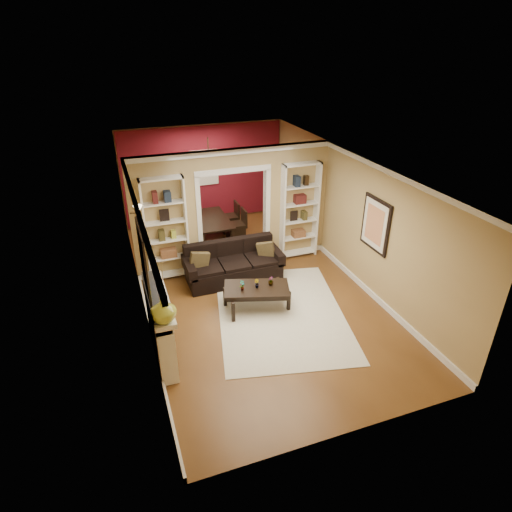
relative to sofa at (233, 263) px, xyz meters
name	(u,v)px	position (x,y,z in m)	size (l,w,h in m)	color
floor	(251,287)	(0.25, -0.45, -0.41)	(8.00, 8.00, 0.00)	brown
ceiling	(250,163)	(0.25, -0.45, 2.29)	(8.00, 8.00, 0.00)	white
wall_back	(204,174)	(0.25, 3.55, 0.94)	(8.00, 8.00, 0.00)	tan
wall_front	(358,357)	(0.25, -4.45, 0.94)	(8.00, 8.00, 0.00)	tan
wall_left	(136,247)	(-2.00, -0.45, 0.94)	(8.00, 8.00, 0.00)	tan
wall_right	(349,215)	(2.50, -0.45, 0.94)	(8.00, 8.00, 0.00)	tan
partition_wall	(233,209)	(0.25, 0.75, 0.94)	(4.50, 0.15, 2.70)	tan
red_back_panel	(204,175)	(0.25, 3.52, 0.91)	(4.44, 0.04, 2.64)	maroon
dining_window	(204,168)	(0.25, 3.48, 1.14)	(0.78, 0.03, 0.98)	#8CA5CC
area_rug	(281,313)	(0.48, -1.55, -0.41)	(2.38, 3.33, 0.01)	beige
sofa	(233,263)	(0.00, 0.00, 0.00)	(2.11, 0.91, 0.83)	black
pillow_left	(199,261)	(-0.75, -0.02, 0.19)	(0.40, 0.11, 0.40)	brown
pillow_right	(266,251)	(0.75, -0.02, 0.18)	(0.37, 0.11, 0.37)	brown
coffee_table	(257,298)	(0.10, -1.22, -0.18)	(1.25, 0.68, 0.47)	black
plant_left	(242,285)	(-0.19, -1.22, 0.17)	(0.11, 0.08, 0.21)	#336626
plant_center	(257,284)	(0.10, -1.22, 0.15)	(0.10, 0.08, 0.17)	#336626
plant_right	(271,281)	(0.39, -1.22, 0.15)	(0.10, 0.10, 0.18)	#336626
bookshelf_left	(166,230)	(-1.30, 0.58, 0.74)	(0.90, 0.30, 2.30)	white
bookshelf_right	(299,211)	(1.80, 0.58, 0.74)	(0.90, 0.30, 2.30)	white
fireplace	(161,325)	(-1.84, -1.95, 0.17)	(0.32, 1.70, 1.16)	white
vase	(163,310)	(-1.84, -2.65, 0.94)	(0.37, 0.37, 0.39)	#A5B139
mirror	(143,262)	(-1.98, -1.95, 1.39)	(0.03, 0.95, 1.10)	silver
wall_sconce	(135,211)	(-1.90, 0.10, 1.42)	(0.18, 0.18, 0.22)	#FFE0A5
framed_art	(375,225)	(2.46, -1.45, 1.14)	(0.04, 0.85, 1.05)	black
dining_table	(212,228)	(0.10, 2.21, -0.13)	(0.89, 1.60, 0.56)	black
dining_chair_nw	(194,230)	(-0.45, 1.91, 0.04)	(0.45, 0.45, 0.90)	black
dining_chair_ne	(236,225)	(0.65, 1.91, 0.01)	(0.42, 0.42, 0.86)	black
dining_chair_sw	(189,222)	(-0.45, 2.51, 0.01)	(0.42, 0.42, 0.84)	black
dining_chair_se	(229,217)	(0.65, 2.51, 0.00)	(0.41, 0.41, 0.83)	black
chandelier	(215,162)	(0.25, 2.25, 1.61)	(0.50, 0.50, 0.30)	#2F2215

